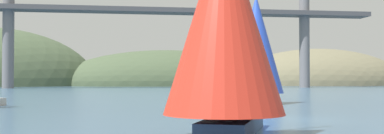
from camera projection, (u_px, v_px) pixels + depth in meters
name	position (u px, v px, depth m)	size (l,w,h in m)	color
ground_plane	(301.00, 119.00, 28.20)	(360.00, 360.00, 0.00)	#385670
headland_right	(318.00, 85.00, 170.55)	(64.92, 44.00, 26.50)	#6B664C
headland_center	(168.00, 86.00, 162.41)	(77.91, 44.00, 24.48)	#425138
suspension_bridge	(163.00, 6.00, 122.64)	(113.39, 6.00, 45.16)	slate
sailboat_scarlet_sail	(224.00, 22.00, 19.35)	(6.54, 8.87, 9.80)	navy
sailboat_blue_spinnaker	(255.00, 47.00, 45.47)	(9.36, 5.51, 11.83)	#191E4C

